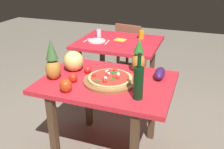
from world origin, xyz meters
TOP-DOWN VIEW (x-y plane):
  - display_table at (0.00, 0.00)m, footprint 1.13×0.80m
  - background_table at (-0.27, 1.14)m, footprint 1.02×0.86m
  - dining_chair at (-0.30, 1.79)m, footprint 0.46×0.46m
  - pizza_board at (0.04, -0.02)m, footprint 0.45×0.45m
  - pizza at (0.03, -0.02)m, footprint 0.37×0.37m
  - wine_bottle at (0.33, -0.21)m, footprint 0.08×0.08m
  - pineapple_left at (-0.44, -0.13)m, footprint 0.13×0.13m
  - pineapple_right at (0.20, 0.28)m, footprint 0.12×0.12m
  - melon at (-0.37, 0.10)m, footprint 0.19×0.19m
  - bell_pepper at (-0.23, -0.30)m, footprint 0.10×0.10m
  - eggplant at (0.42, 0.20)m, footprint 0.10×0.20m
  - tomato_by_bottle at (-0.41, 0.32)m, footprint 0.07×0.07m
  - tomato_near_board at (-0.26, -0.12)m, footprint 0.08×0.08m
  - tomato_at_corner at (-0.22, 0.09)m, footprint 0.07×0.07m
  - drinking_glass_juice at (-0.03, 1.35)m, footprint 0.07×0.07m
  - drinking_glass_water at (-0.59, 1.23)m, footprint 0.06×0.06m
  - dinner_plate at (-0.53, 1.03)m, footprint 0.22×0.22m
  - fork_utensil at (-0.67, 1.03)m, footprint 0.02×0.18m
  - knife_utensil at (-0.39, 1.03)m, footprint 0.03×0.18m
  - napkin_folded at (-0.27, 1.19)m, footprint 0.16×0.14m

SIDE VIEW (x-z plane):
  - dining_chair at x=-0.30m, z-range 0.06..0.91m
  - background_table at x=-0.27m, z-range 0.28..1.04m
  - display_table at x=0.00m, z-range 0.28..1.05m
  - napkin_folded at x=-0.27m, z-range 0.77..0.77m
  - fork_utensil at x=-0.67m, z-range 0.77..0.78m
  - knife_utensil at x=-0.39m, z-range 0.77..0.78m
  - dinner_plate at x=-0.53m, z-range 0.77..0.78m
  - pizza_board at x=0.04m, z-range 0.77..0.79m
  - tomato_by_bottle at x=-0.41m, z-range 0.77..0.83m
  - tomato_at_corner at x=-0.22m, z-range 0.77..0.84m
  - tomato_near_board at x=-0.26m, z-range 0.77..0.85m
  - pizza at x=0.03m, z-range 0.78..0.84m
  - eggplant at x=0.42m, z-range 0.77..0.86m
  - bell_pepper at x=-0.23m, z-range 0.76..0.87m
  - drinking_glass_water at x=-0.59m, z-range 0.77..0.87m
  - drinking_glass_juice at x=-0.03m, z-range 0.77..0.87m
  - melon at x=-0.37m, z-range 0.77..0.96m
  - wine_bottle at x=0.33m, z-range 0.72..1.08m
  - pineapple_right at x=0.20m, z-range 0.75..1.06m
  - pineapple_left at x=-0.44m, z-range 0.75..1.11m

